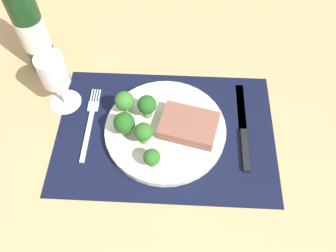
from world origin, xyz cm
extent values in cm
cube|color=tan|center=(0.00, 0.00, -1.50)|extent=(140.00, 110.00, 3.00)
cube|color=black|center=(0.00, 0.00, 0.15)|extent=(47.39, 32.76, 0.30)
cylinder|color=silver|center=(0.00, 0.00, 1.10)|extent=(26.15, 26.15, 1.60)
cube|color=#8C5647|center=(4.94, 0.25, 3.19)|extent=(13.46, 11.03, 2.58)
cylinder|color=#6B994C|center=(-8.33, -1.53, 2.76)|extent=(1.85, 1.85, 1.72)
sphere|color=#235B1E|center=(-8.33, -1.53, 5.51)|extent=(4.46, 4.46, 4.46)
cylinder|color=#6B994C|center=(-2.15, -8.83, 2.69)|extent=(1.45, 1.45, 1.58)
sphere|color=#2D6B23|center=(-2.15, -8.83, 4.92)|extent=(3.41, 3.41, 3.41)
cylinder|color=#6B994C|center=(-4.03, 3.08, 2.98)|extent=(1.91, 1.91, 2.15)
sphere|color=#235B1E|center=(-4.03, 3.08, 5.80)|extent=(4.11, 4.11, 4.11)
cylinder|color=#5B8942|center=(-8.97, 4.17, 2.71)|extent=(1.36, 1.36, 1.61)
sphere|color=#387A2D|center=(-8.97, 4.17, 5.30)|extent=(4.22, 4.22, 4.22)
cylinder|color=#6B994C|center=(-4.21, -3.64, 2.99)|extent=(1.45, 1.45, 2.19)
sphere|color=#2D6B23|center=(-4.21, -3.64, 5.72)|extent=(3.85, 3.85, 3.85)
cube|color=silver|center=(-16.83, -2.00, 0.55)|extent=(1.00, 13.00, 0.50)
cube|color=silver|center=(-16.83, 5.80, 0.55)|extent=(2.40, 2.60, 0.40)
cube|color=silver|center=(-17.73, 8.90, 0.55)|extent=(0.30, 3.60, 0.35)
cube|color=silver|center=(-17.13, 8.90, 0.55)|extent=(0.30, 3.60, 0.35)
cube|color=silver|center=(-16.53, 8.90, 0.55)|extent=(0.30, 3.60, 0.35)
cube|color=silver|center=(-15.93, 8.90, 0.55)|extent=(0.30, 3.60, 0.35)
cube|color=black|center=(17.00, -3.90, 0.70)|extent=(1.40, 10.00, 0.80)
cube|color=silver|center=(17.00, 7.60, 0.45)|extent=(1.80, 13.00, 0.30)
cylinder|color=#143819|center=(-31.12, 18.93, 11.28)|extent=(6.41, 6.41, 22.56)
cylinder|color=silver|center=(-31.12, 18.93, 10.15)|extent=(6.54, 6.54, 7.90)
cylinder|color=silver|center=(-23.53, 7.06, 0.20)|extent=(7.21, 7.21, 0.40)
cylinder|color=silver|center=(-23.53, 7.06, 3.98)|extent=(0.80, 0.80, 7.16)
cylinder|color=silver|center=(-23.53, 7.06, 11.03)|extent=(6.00, 6.00, 6.94)
cylinder|color=#560C19|center=(-23.53, 7.06, 9.29)|extent=(5.28, 5.28, 3.46)
camera|label=1|loc=(2.48, -39.58, 64.15)|focal=36.77mm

